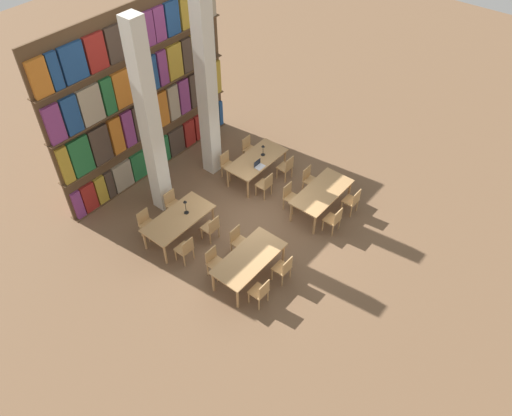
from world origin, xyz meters
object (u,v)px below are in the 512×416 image
chair_5 (290,196)px  pillar_left (150,124)px  pillar_center (207,90)px  chair_7 (309,179)px  chair_2 (284,268)px  desk_lamp_1 (263,148)px  reading_table_1 (322,193)px  chair_12 (265,184)px  chair_14 (286,167)px  chair_4 (334,219)px  chair_8 (185,249)px  laptop (259,166)px  chair_1 (215,261)px  reading_table_2 (179,220)px  chair_3 (238,240)px  chair_0 (260,292)px  chair_11 (173,203)px  chair_15 (249,148)px  chair_10 (211,227)px  chair_9 (147,223)px  chair_6 (352,201)px  reading_table_3 (257,160)px  chair_13 (228,164)px  reading_table_0 (249,259)px  desk_lamp_0 (185,205)px

chair_5 → pillar_left: bearing=-53.1°
pillar_center → chair_7: (1.12, -3.13, -2.52)m
chair_2 → desk_lamp_1: size_ratio=2.24×
reading_table_1 → desk_lamp_1: desk_lamp_1 is taller
chair_12 → chair_14: size_ratio=1.00×
chair_4 → chair_8: same height
chair_7 → chair_14: 0.92m
laptop → chair_1: bearing=-159.2°
pillar_center → reading_table_2: bearing=-154.2°
pillar_center → chair_3: bearing=-126.3°
chair_7 → laptop: bearing=-60.5°
chair_4 → chair_0: bearing=179.3°
reading_table_2 → chair_11: chair_11 is taller
chair_12 → chair_15: size_ratio=1.00×
chair_15 → chair_1: bearing=29.2°
chair_10 → chair_3: bearing=-83.2°
chair_0 → chair_14: 5.02m
chair_3 → chair_9: size_ratio=1.00×
chair_11 → chair_0: bearing=77.9°
chair_15 → chair_11: bearing=-0.6°
chair_7 → desk_lamp_1: desk_lamp_1 is taller
chair_6 → laptop: size_ratio=2.76×
chair_1 → chair_10: same height
chair_6 → chair_14: size_ratio=1.00×
chair_5 → reading_table_3: chair_5 is taller
reading_table_1 → chair_13: 3.32m
chair_6 → chair_15: size_ratio=1.00×
reading_table_0 → pillar_center: bearing=54.7°
reading_table_3 → desk_lamp_1: desk_lamp_1 is taller
chair_13 → pillar_left: bearing=-15.7°
chair_3 → reading_table_3: 3.32m
chair_3 → desk_lamp_0: 1.80m
chair_4 → chair_15: (1.04, 4.05, 0.00)m
chair_7 → desk_lamp_0: (-3.71, 1.70, 0.61)m
chair_6 → desk_lamp_1: (-0.25, 3.24, 0.55)m
reading_table_0 → chair_15: chair_15 is taller
chair_9 → chair_12: bearing=155.2°
reading_table_0 → desk_lamp_1: size_ratio=5.27×
chair_5 → chair_13: same height
chair_1 → chair_2: (0.97, -1.56, 0.00)m
reading_table_0 → laptop: bearing=34.9°
reading_table_0 → chair_11: 3.29m
reading_table_0 → chair_0: size_ratio=2.36×
pillar_center → reading_table_3: 2.78m
reading_table_0 → chair_9: chair_9 is taller
chair_1 → chair_0: bearing=90.0°
chair_10 → chair_12: bearing=-0.9°
chair_5 → chair_6: 1.87m
chair_10 → chair_0: bearing=-109.2°
chair_14 → chair_2: bearing=-144.3°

